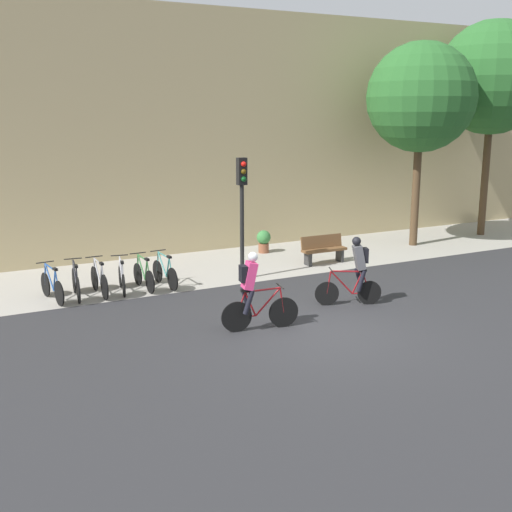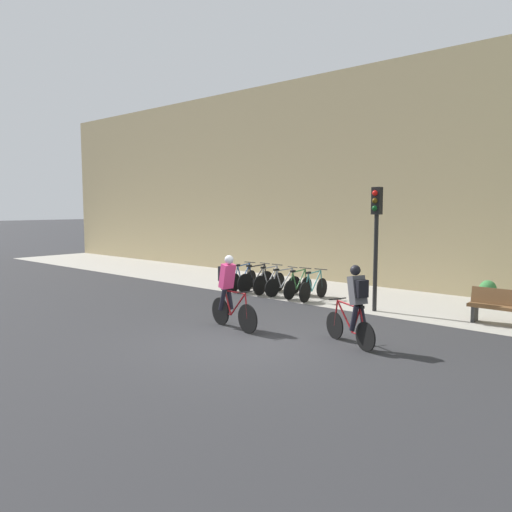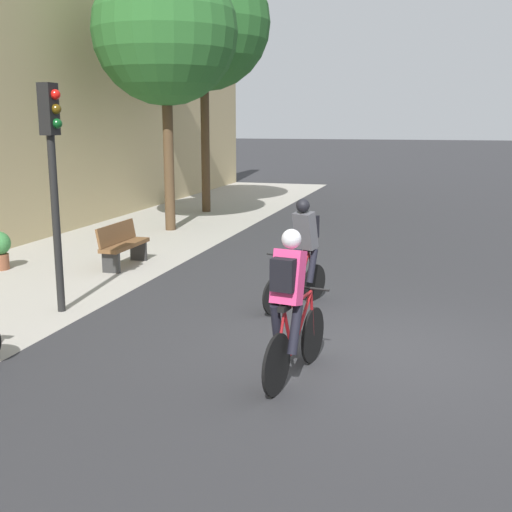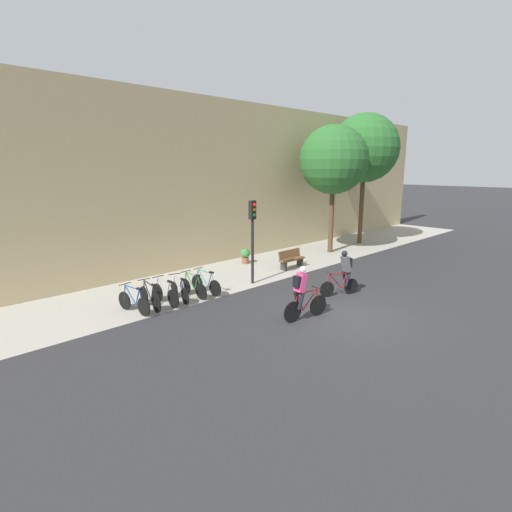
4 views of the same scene
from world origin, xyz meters
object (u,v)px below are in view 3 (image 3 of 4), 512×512
cyclist_pink (290,303)px  traffic_light_pole (53,156)px  cyclist_grey (303,248)px  bench (123,244)px

cyclist_pink → traffic_light_pole: 4.69m
cyclist_grey → bench: 4.53m
bench → cyclist_grey: bearing=-112.9°
cyclist_grey → traffic_light_pole: (-1.42, 3.56, 1.48)m
cyclist_grey → traffic_light_pole: traffic_light_pole is taller
cyclist_pink → traffic_light_pole: bearing=66.7°
cyclist_pink → cyclist_grey: cyclist_pink is taller
cyclist_grey → bench: cyclist_grey is taller
traffic_light_pole → bench: bearing=10.4°
traffic_light_pole → cyclist_pink: bearing=-113.3°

